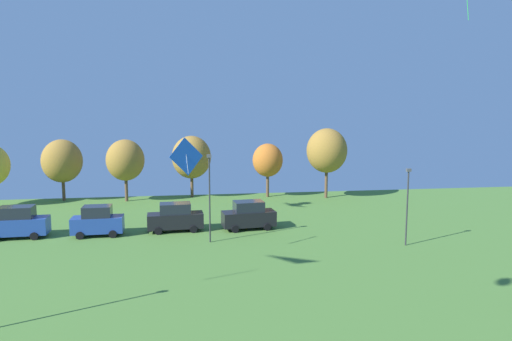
# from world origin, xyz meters

# --- Properties ---
(kite_flying_1) EXTENTS (2.25, 1.35, 2.55)m
(kite_flying_1) POSITION_xyz_m (-1.17, 33.99, 7.35)
(kite_flying_1) COLOR blue
(kite_flying_8) EXTENTS (3.25, 4.06, 0.12)m
(kite_flying_8) POSITION_xyz_m (13.82, 32.25, 17.65)
(kite_flying_8) COLOR red
(parked_car_leftmost) EXTENTS (4.85, 2.18, 2.65)m
(parked_car_leftmost) POSITION_xyz_m (-15.09, 42.10, 1.29)
(parked_car_leftmost) COLOR #234299
(parked_car_leftmost) RESTS_ON ground
(parked_car_second_from_left) EXTENTS (4.21, 2.11, 2.55)m
(parked_car_second_from_left) POSITION_xyz_m (-8.68, 41.85, 1.24)
(parked_car_second_from_left) COLOR #234299
(parked_car_second_from_left) RESTS_ON ground
(parked_car_third_from_left) EXTENTS (4.86, 2.16, 2.49)m
(parked_car_third_from_left) POSITION_xyz_m (-2.26, 42.40, 1.22)
(parked_car_third_from_left) COLOR black
(parked_car_third_from_left) RESTS_ON ground
(parked_car_rightmost_in_row) EXTENTS (4.84, 2.47, 2.52)m
(parked_car_rightmost_in_row) POSITION_xyz_m (4.15, 42.21, 1.23)
(parked_car_rightmost_in_row) COLOR black
(parked_car_rightmost_in_row) RESTS_ON ground
(light_post_0) EXTENTS (0.36, 0.20, 6.04)m
(light_post_0) POSITION_xyz_m (15.62, 35.46, 3.42)
(light_post_0) COLOR #2D2D33
(light_post_0) RESTS_ON ground
(light_post_3) EXTENTS (0.36, 0.20, 7.04)m
(light_post_3) POSITION_xyz_m (0.56, 38.57, 3.93)
(light_post_3) COLOR #2D2D33
(light_post_3) RESTS_ON ground
(treeline_tree_1) EXTENTS (4.58, 4.58, 7.20)m
(treeline_tree_1) POSITION_xyz_m (-15.65, 58.54, 4.67)
(treeline_tree_1) COLOR brown
(treeline_tree_1) RESTS_ON ground
(treeline_tree_2) EXTENTS (4.35, 4.35, 7.22)m
(treeline_tree_2) POSITION_xyz_m (-8.29, 57.03, 4.81)
(treeline_tree_2) COLOR brown
(treeline_tree_2) RESTS_ON ground
(treeline_tree_3) EXTENTS (4.72, 4.72, 7.50)m
(treeline_tree_3) POSITION_xyz_m (-0.70, 58.55, 4.90)
(treeline_tree_3) COLOR brown
(treeline_tree_3) RESTS_ON ground
(treeline_tree_4) EXTENTS (3.69, 3.69, 6.55)m
(treeline_tree_4) POSITION_xyz_m (8.49, 57.42, 4.50)
(treeline_tree_4) COLOR brown
(treeline_tree_4) RESTS_ON ground
(treeline_tree_5) EXTENTS (4.86, 4.86, 8.42)m
(treeline_tree_5) POSITION_xyz_m (15.42, 55.76, 5.73)
(treeline_tree_5) COLOR brown
(treeline_tree_5) RESTS_ON ground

